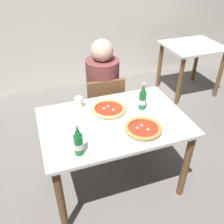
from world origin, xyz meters
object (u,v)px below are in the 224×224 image
at_px(diner_seated, 103,96).
at_px(beer_bottle_left, 78,142).
at_px(dining_table_main, 114,131).
at_px(pizza_margherita_near, 143,129).
at_px(paper_cup, 79,102).
at_px(napkin_with_cutlery, 101,144).
at_px(dining_table_background, 192,55).
at_px(beer_bottle_center, 143,98).
at_px(pizza_marinara_far, 109,109).
at_px(chair_behind_table, 104,107).

distance_m(diner_seated, beer_bottle_left, 1.09).
relative_size(dining_table_main, pizza_margherita_near, 3.78).
bearing_deg(paper_cup, napkin_with_cutlery, -86.13).
bearing_deg(pizza_margherita_near, dining_table_main, 128.77).
xyz_separation_m(dining_table_background, beer_bottle_center, (-1.40, -1.24, 0.26)).
distance_m(beer_bottle_left, beer_bottle_center, 0.75).
relative_size(napkin_with_cutlery, paper_cup, 2.17).
xyz_separation_m(dining_table_background, pizza_margherita_near, (-1.53, -1.54, 0.18)).
bearing_deg(pizza_marinara_far, diner_seated, 78.41).
relative_size(diner_seated, dining_table_background, 1.51).
relative_size(chair_behind_table, dining_table_background, 1.06).
distance_m(beer_bottle_center, napkin_with_cutlery, 0.59).
height_order(dining_table_background, beer_bottle_left, beer_bottle_left).
xyz_separation_m(diner_seated, dining_table_background, (1.58, 0.67, 0.01)).
xyz_separation_m(napkin_with_cutlery, paper_cup, (-0.04, 0.54, 0.04)).
xyz_separation_m(diner_seated, napkin_with_cutlery, (-0.30, -0.91, 0.17)).
bearing_deg(dining_table_background, beer_bottle_left, -141.76).
relative_size(diner_seated, pizza_margherita_near, 3.81).
xyz_separation_m(dining_table_main, napkin_with_cutlery, (-0.19, -0.25, 0.12)).
distance_m(pizza_marinara_far, napkin_with_cutlery, 0.43).
xyz_separation_m(chair_behind_table, paper_cup, (-0.33, -0.32, 0.32)).
xyz_separation_m(pizza_margherita_near, beer_bottle_left, (-0.52, -0.08, 0.08)).
distance_m(dining_table_background, beer_bottle_center, 1.89).
bearing_deg(dining_table_main, napkin_with_cutlery, -127.21).
bearing_deg(chair_behind_table, diner_seated, -91.73).
height_order(pizza_marinara_far, napkin_with_cutlery, pizza_marinara_far).
bearing_deg(dining_table_background, chair_behind_table, -155.53).
xyz_separation_m(pizza_margherita_near, paper_cup, (-0.39, 0.50, 0.03)).
bearing_deg(napkin_with_cutlery, diner_seated, 71.71).
xyz_separation_m(beer_bottle_left, napkin_with_cutlery, (0.17, 0.03, -0.10)).
bearing_deg(diner_seated, dining_table_background, 23.02).
distance_m(dining_table_main, pizza_margherita_near, 0.30).
relative_size(dining_table_main, beer_bottle_left, 4.86).
xyz_separation_m(pizza_margherita_near, pizza_marinara_far, (-0.16, 0.34, -0.00)).
bearing_deg(dining_table_background, dining_table_main, -141.81).
bearing_deg(pizza_marinara_far, beer_bottle_left, -130.66).
distance_m(chair_behind_table, beer_bottle_left, 1.07).
bearing_deg(beer_bottle_center, diner_seated, 107.52).
xyz_separation_m(chair_behind_table, diner_seated, (0.01, 0.05, 0.10)).
bearing_deg(chair_behind_table, beer_bottle_left, 66.99).
relative_size(chair_behind_table, diner_seated, 0.70).
distance_m(chair_behind_table, paper_cup, 0.56).
relative_size(pizza_margherita_near, paper_cup, 3.34).
bearing_deg(dining_table_background, diner_seated, -156.98).
bearing_deg(paper_cup, diner_seated, 47.60).
bearing_deg(diner_seated, pizza_margherita_near, -86.47).
distance_m(napkin_with_cutlery, paper_cup, 0.54).
distance_m(pizza_margherita_near, beer_bottle_center, 0.33).
height_order(dining_table_main, dining_table_background, same).
xyz_separation_m(diner_seated, paper_cup, (-0.34, -0.37, 0.21)).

